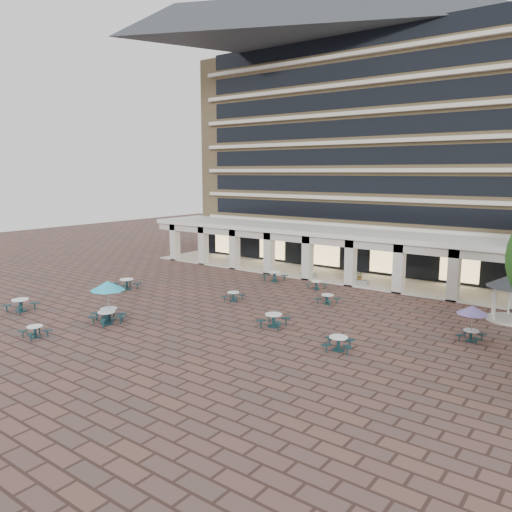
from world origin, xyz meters
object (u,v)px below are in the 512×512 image
object	(u,v)px
picnic_table_0	(21,304)
planter_right	(360,280)
picnic_table_1	(35,331)
planter_left	(308,272)
picnic_table_3	(338,342)

from	to	relation	value
picnic_table_0	planter_right	xyz separation A→B (m)	(15.38, 21.45, -0.04)
picnic_table_1	planter_right	distance (m)	25.59
picnic_table_0	planter_right	bearing A→B (deg)	41.86
picnic_table_1	planter_left	bearing A→B (deg)	83.41
picnic_table_0	planter_right	size ratio (longest dim) A/B	1.46
picnic_table_1	picnic_table_3	world-z (taller)	picnic_table_3
picnic_table_1	planter_left	size ratio (longest dim) A/B	1.06
planter_right	picnic_table_1	bearing A→B (deg)	-111.41
picnic_table_3	planter_left	bearing A→B (deg)	106.07
picnic_table_1	planter_left	xyz separation A→B (m)	(4.26, 23.82, 0.13)
picnic_table_0	picnic_table_1	bearing A→B (deg)	-33.96
planter_right	planter_left	bearing A→B (deg)	180.00
picnic_table_1	planter_right	world-z (taller)	planter_right
picnic_table_1	planter_left	world-z (taller)	planter_left
picnic_table_0	planter_left	distance (m)	23.80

